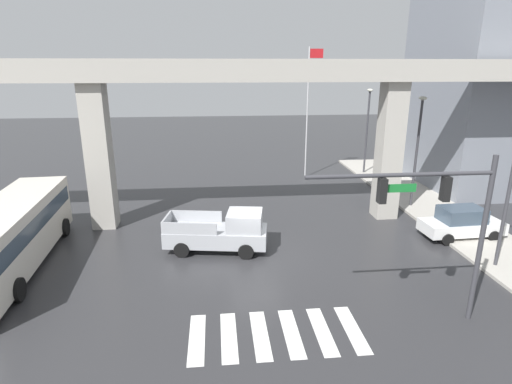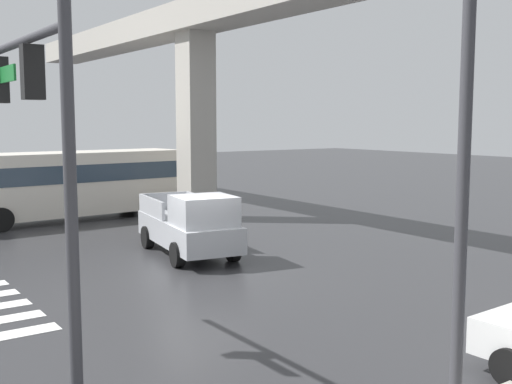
# 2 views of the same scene
# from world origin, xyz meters

# --- Properties ---
(ground_plane) EXTENTS (120.00, 120.00, 0.00)m
(ground_plane) POSITION_xyz_m (0.00, 0.00, 0.00)
(ground_plane) COLOR #2D2D30
(elevated_overpass) EXTENTS (53.17, 2.02, 9.38)m
(elevated_overpass) POSITION_xyz_m (0.00, 4.73, 7.95)
(elevated_overpass) COLOR #ADA89E
(elevated_overpass) RESTS_ON ground
(pickup_truck) EXTENTS (5.34, 2.69, 2.08)m
(pickup_truck) POSITION_xyz_m (-1.72, 0.70, 0.99)
(pickup_truck) COLOR #A8AAAF
(pickup_truck) RESTS_ON ground
(city_bus) EXTENTS (3.30, 10.94, 2.99)m
(city_bus) POSITION_xyz_m (-11.36, -0.34, 1.72)
(city_bus) COLOR beige
(city_bus) RESTS_ON ground
(traffic_signal_mast) EXTENTS (6.49, 0.32, 6.20)m
(traffic_signal_mast) POSITION_xyz_m (5.58, -6.16, 4.39)
(traffic_signal_mast) COLOR #38383D
(traffic_signal_mast) RESTS_ON ground
(street_lamp_near_corner) EXTENTS (0.44, 0.70, 7.24)m
(street_lamp_near_corner) POSITION_xyz_m (10.90, -2.48, 4.56)
(street_lamp_near_corner) COLOR #38383D
(street_lamp_near_corner) RESTS_ON ground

